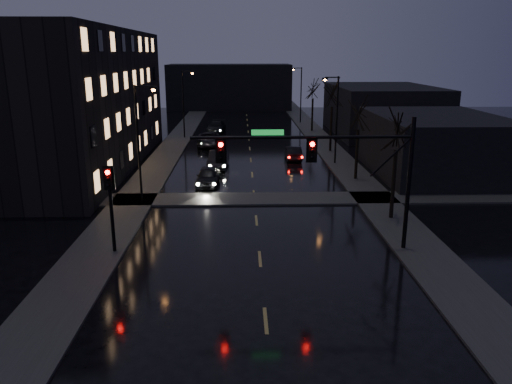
{
  "coord_description": "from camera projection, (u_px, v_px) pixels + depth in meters",
  "views": [
    {
      "loc": [
        -0.88,
        -15.26,
        10.01
      ],
      "look_at": [
        -0.17,
        9.08,
        3.2
      ],
      "focal_mm": 35.0,
      "sensor_mm": 36.0,
      "label": 1
    }
  ],
  "objects": [
    {
      "name": "streetlight_l_far",
      "position": [
        185.0,
        98.0,
        59.23
      ],
      "size": [
        1.53,
        0.28,
        8.0
      ],
      "color": "black",
      "rests_on": "ground"
    },
    {
      "name": "apartment_block",
      "position": [
        65.0,
        100.0,
        44.21
      ],
      "size": [
        12.0,
        30.0,
        12.0
      ],
      "primitive_type": "cube",
      "color": "black",
      "rests_on": "ground"
    },
    {
      "name": "ground",
      "position": [
        268.0,
        350.0,
        17.41
      ],
      "size": [
        160.0,
        160.0,
        0.0
      ],
      "primitive_type": "plane",
      "color": "black",
      "rests_on": "ground"
    },
    {
      "name": "sidewalk_cross",
      "position": [
        254.0,
        199.0,
        35.2
      ],
      "size": [
        40.0,
        3.0,
        0.12
      ],
      "primitive_type": "cube",
      "color": "#2D2D2B",
      "rests_on": "ground"
    },
    {
      "name": "signal_pole_left",
      "position": [
        110.0,
        197.0,
        25.04
      ],
      "size": [
        0.35,
        0.41,
        4.53
      ],
      "color": "black",
      "rests_on": "ground"
    },
    {
      "name": "oncoming_car_c",
      "position": [
        209.0,
        139.0,
        55.26
      ],
      "size": [
        2.66,
        5.41,
        1.48
      ],
      "primitive_type": "imported",
      "rotation": [
        0.0,
        0.0,
        0.04
      ],
      "color": "black",
      "rests_on": "ground"
    },
    {
      "name": "signal_mast",
      "position": [
        336.0,
        160.0,
        24.86
      ],
      "size": [
        11.11,
        0.41,
        7.0
      ],
      "color": "black",
      "rests_on": "ground"
    },
    {
      "name": "tree_mid_a",
      "position": [
        359.0,
        108.0,
        39.18
      ],
      "size": [
        3.3,
        3.3,
        7.58
      ],
      "color": "black",
      "rests_on": "ground"
    },
    {
      "name": "oncoming_car_d",
      "position": [
        216.0,
        127.0,
        64.23
      ],
      "size": [
        2.63,
        5.38,
        1.51
      ],
      "primitive_type": "imported",
      "rotation": [
        0.0,
        0.0,
        -0.1
      ],
      "color": "black",
      "rests_on": "ground"
    },
    {
      "name": "streetlight_l_near",
      "position": [
        141.0,
        134.0,
        33.24
      ],
      "size": [
        1.53,
        0.28,
        8.0
      ],
      "color": "black",
      "rests_on": "ground"
    },
    {
      "name": "tree_mid_b",
      "position": [
        333.0,
        88.0,
        50.52
      ],
      "size": [
        3.74,
        3.74,
        8.59
      ],
      "color": "black",
      "rests_on": "ground"
    },
    {
      "name": "far_block",
      "position": [
        230.0,
        87.0,
        91.33
      ],
      "size": [
        22.0,
        10.0,
        8.0
      ],
      "primitive_type": "cube",
      "color": "black",
      "rests_on": "ground"
    },
    {
      "name": "commercial_right_far",
      "position": [
        382.0,
        110.0,
        63.28
      ],
      "size": [
        12.0,
        18.0,
        6.0
      ],
      "primitive_type": "cube",
      "color": "black",
      "rests_on": "ground"
    },
    {
      "name": "tree_near",
      "position": [
        398.0,
        119.0,
        29.45
      ],
      "size": [
        3.52,
        3.52,
        8.08
      ],
      "color": "black",
      "rests_on": "ground"
    },
    {
      "name": "commercial_right_near",
      "position": [
        435.0,
        145.0,
        42.2
      ],
      "size": [
        10.0,
        14.0,
        5.0
      ],
      "primitive_type": "cube",
      "color": "black",
      "rests_on": "ground"
    },
    {
      "name": "sidewalk_right",
      "position": [
        333.0,
        153.0,
        51.32
      ],
      "size": [
        3.0,
        140.0,
        0.12
      ],
      "primitive_type": "cube",
      "color": "#2D2D2B",
      "rests_on": "ground"
    },
    {
      "name": "tree_far",
      "position": [
        313.0,
        85.0,
        64.14
      ],
      "size": [
        3.43,
        3.43,
        7.88
      ],
      "color": "black",
      "rests_on": "ground"
    },
    {
      "name": "sidewalk_left",
      "position": [
        167.0,
        154.0,
        50.84
      ],
      "size": [
        3.0,
        140.0,
        0.12
      ],
      "primitive_type": "cube",
      "color": "#2D2D2B",
      "rests_on": "ground"
    },
    {
      "name": "oncoming_car_a",
      "position": [
        208.0,
        176.0,
        38.9
      ],
      "size": [
        1.85,
        4.24,
        1.42
      ],
      "primitive_type": "imported",
      "rotation": [
        0.0,
        0.0,
        -0.04
      ],
      "color": "black",
      "rests_on": "ground"
    },
    {
      "name": "lead_car",
      "position": [
        293.0,
        153.0,
        48.19
      ],
      "size": [
        1.42,
        4.04,
        1.33
      ],
      "primitive_type": "imported",
      "rotation": [
        0.0,
        0.0,
        3.14
      ],
      "color": "black",
      "rests_on": "ground"
    },
    {
      "name": "streetlight_r_mid",
      "position": [
        335.0,
        113.0,
        45.21
      ],
      "size": [
        1.53,
        0.28,
        8.0
      ],
      "color": "black",
      "rests_on": "ground"
    },
    {
      "name": "oncoming_car_b",
      "position": [
        218.0,
        159.0,
        44.82
      ],
      "size": [
        1.87,
        4.67,
        1.51
      ],
      "primitive_type": "imported",
      "rotation": [
        0.0,
        0.0,
        -0.06
      ],
      "color": "black",
      "rests_on": "ground"
    },
    {
      "name": "streetlight_r_far",
      "position": [
        300.0,
        90.0,
        72.17
      ],
      "size": [
        1.53,
        0.28,
        8.0
      ],
      "color": "black",
      "rests_on": "ground"
    }
  ]
}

